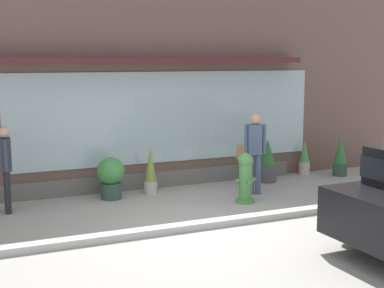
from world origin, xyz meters
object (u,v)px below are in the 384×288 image
(pedestrian_passerby, at_px, (6,163))
(potted_plant_window_center, at_px, (340,157))
(potted_plant_window_right, at_px, (267,162))
(potted_plant_trailing_edge, at_px, (304,158))
(potted_plant_window_left, at_px, (151,171))
(potted_plant_near_hydrant, at_px, (111,176))
(fire_hydrant, at_px, (245,177))
(pedestrian_with_handbag, at_px, (254,147))

(pedestrian_passerby, height_order, potted_plant_window_center, pedestrian_passerby)
(potted_plant_window_right, xyz_separation_m, potted_plant_trailing_edge, (1.29, 0.36, -0.08))
(potted_plant_window_left, distance_m, potted_plant_window_center, 4.87)
(potted_plant_near_hydrant, bearing_deg, fire_hydrant, -29.73)
(fire_hydrant, distance_m, potted_plant_near_hydrant, 2.74)
(potted_plant_window_left, xyz_separation_m, potted_plant_window_right, (2.86, -0.04, 0.00))
(fire_hydrant, distance_m, potted_plant_trailing_edge, 3.21)
(potted_plant_window_right, relative_size, potted_plant_trailing_edge, 1.19)
(fire_hydrant, relative_size, potted_plant_window_left, 1.01)
(fire_hydrant, bearing_deg, potted_plant_near_hydrant, 150.27)
(fire_hydrant, height_order, potted_plant_window_center, fire_hydrant)
(fire_hydrant, relative_size, potted_plant_trailing_edge, 1.19)
(pedestrian_passerby, height_order, potted_plant_window_right, pedestrian_passerby)
(pedestrian_passerby, height_order, potted_plant_window_left, pedestrian_passerby)
(potted_plant_trailing_edge, bearing_deg, potted_plant_near_hydrant, -175.26)
(potted_plant_window_left, distance_m, potted_plant_trailing_edge, 4.16)
(pedestrian_with_handbag, bearing_deg, potted_plant_window_right, -108.51)
(pedestrian_with_handbag, relative_size, potted_plant_window_right, 1.72)
(potted_plant_trailing_edge, bearing_deg, pedestrian_with_handbag, -150.28)
(pedestrian_with_handbag, distance_m, potted_plant_near_hydrant, 3.04)
(potted_plant_trailing_edge, bearing_deg, potted_plant_window_left, -175.71)
(pedestrian_passerby, distance_m, potted_plant_window_right, 5.83)
(potted_plant_window_left, bearing_deg, pedestrian_passerby, -173.41)
(potted_plant_window_left, height_order, potted_plant_window_center, potted_plant_window_left)
(potted_plant_window_right, bearing_deg, pedestrian_with_handbag, -134.98)
(potted_plant_window_left, bearing_deg, pedestrian_with_handbag, -25.04)
(pedestrian_with_handbag, height_order, potted_plant_window_right, pedestrian_with_handbag)
(potted_plant_window_left, xyz_separation_m, potted_plant_trailing_edge, (4.15, 0.31, -0.07))
(potted_plant_window_center, bearing_deg, fire_hydrant, -158.97)
(fire_hydrant, bearing_deg, potted_plant_window_left, 135.31)
(pedestrian_with_handbag, xyz_separation_m, potted_plant_window_left, (-1.98, 0.93, -0.53))
(fire_hydrant, distance_m, potted_plant_window_left, 2.08)
(pedestrian_with_handbag, distance_m, pedestrian_passerby, 4.96)
(fire_hydrant, relative_size, potted_plant_near_hydrant, 1.17)
(potted_plant_window_right, xyz_separation_m, potted_plant_near_hydrant, (-3.76, -0.06, -0.00))
(fire_hydrant, xyz_separation_m, pedestrian_passerby, (-4.42, 1.13, 0.43))
(pedestrian_passerby, bearing_deg, pedestrian_with_handbag, 87.32)
(fire_hydrant, xyz_separation_m, potted_plant_window_center, (3.39, 1.30, -0.06))
(pedestrian_passerby, bearing_deg, potted_plant_near_hydrant, 100.61)
(pedestrian_with_handbag, height_order, pedestrian_passerby, pedestrian_with_handbag)
(pedestrian_with_handbag, xyz_separation_m, potted_plant_window_right, (0.88, 0.88, -0.53))
(potted_plant_window_left, bearing_deg, potted_plant_trailing_edge, 4.29)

